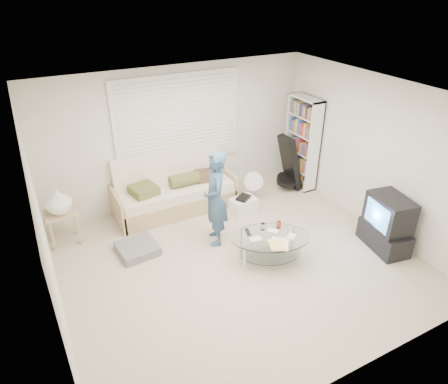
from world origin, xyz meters
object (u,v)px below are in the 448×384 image
coffee_table (270,241)px  tv_unit (387,224)px  bookshelf (302,143)px  futon_sofa (174,192)px

coffee_table → tv_unit: bearing=-17.0°
bookshelf → tv_unit: bearing=-93.0°
bookshelf → coffee_table: 2.69m
futon_sofa → bookshelf: bookshelf is taller
tv_unit → coffee_table: 1.86m
tv_unit → bookshelf: bearing=87.0°
coffee_table → futon_sofa: bearing=108.7°
futon_sofa → tv_unit: futon_sofa is taller
futon_sofa → coffee_table: 2.20m
bookshelf → tv_unit: (-0.13, -2.36, -0.47)m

